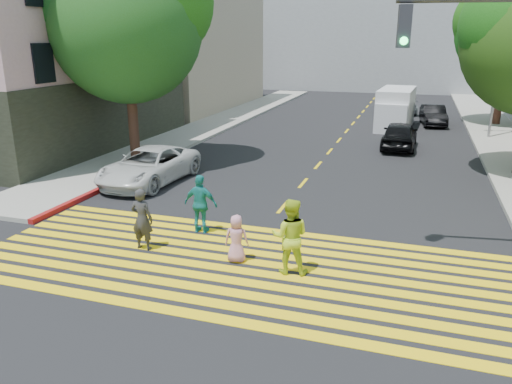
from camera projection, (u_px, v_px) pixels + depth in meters
The scene contains 20 objects.
ground at pixel (215, 288), 11.34m from camera, with size 120.00×120.00×0.00m, color black.
sidewalk_left at pixel (223, 121), 33.81m from camera, with size 3.00×40.00×0.15m, color gray.
curb_red at pixel (107, 186), 18.80m from camera, with size 0.20×8.00×0.16m, color maroon.
crosswalk at pixel (235, 264), 12.49m from camera, with size 13.40×5.30×0.01m.
lane_line at pixel (350, 127), 31.78m from camera, with size 0.12×34.40×0.01m.
building_left_pink at pixel (14, 55), 25.60m from camera, with size 12.10×14.10×11.00m.
building_left_tan at pixel (162, 44), 40.01m from camera, with size 12.00×16.00×10.00m, color tan.
backdrop_block at pixel (386, 32), 53.19m from camera, with size 30.00×8.00×12.00m, color gray.
tree_left at pixel (128, 18), 20.81m from camera, with size 8.15×8.01×9.27m.
tree_right_far at pixel (511, 25), 30.38m from camera, with size 7.62×7.18×9.13m.
pedestrian_man at pixel (142, 219), 13.19m from camera, with size 0.62×0.40×1.69m, color #2B2A2C.
pedestrian_woman at pixel (290, 236), 11.82m from camera, with size 0.91×0.71×1.86m, color #B6D325.
pedestrian_child at pixel (237, 239), 12.50m from camera, with size 0.61×0.39×1.24m, color #C37F98.
pedestrian_extra at pixel (201, 204), 14.34m from camera, with size 1.01×0.42×1.72m, color #1A7E80.
white_sedan at pixel (149, 166), 19.38m from camera, with size 2.26×4.89×1.36m, color silver.
dark_car_near at pixel (399, 135), 25.43m from camera, with size 1.67×4.15×1.41m, color black.
silver_car at pixel (404, 105), 37.53m from camera, with size 1.74×4.27×1.24m, color #989DA5.
dark_car_parked at pixel (433, 115), 32.31m from camera, with size 1.36×3.89×1.28m, color black.
white_van at pixel (395, 110), 31.09m from camera, with size 2.24×5.27×2.43m.
street_lamp at pixel (497, 52), 26.56m from camera, with size 1.86×0.50×8.24m.
Camera 1 is at (4.02, -9.41, 5.44)m, focal length 35.00 mm.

